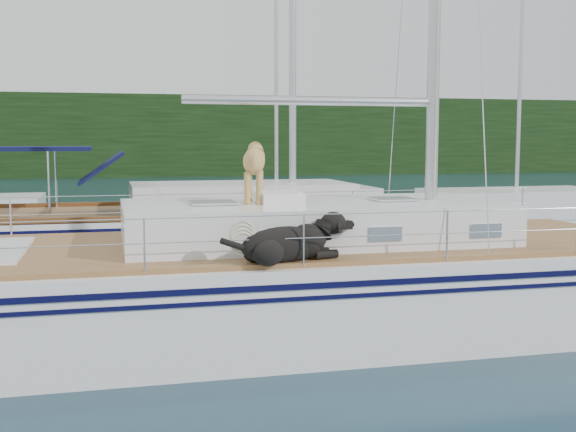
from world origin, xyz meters
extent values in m
plane|color=black|center=(0.00, 0.00, 0.00)|extent=(120.00, 120.00, 0.00)
cube|color=black|center=(0.00, 45.00, 3.00)|extent=(90.00, 3.00, 6.00)
cube|color=#595147|center=(0.00, 46.20, 0.60)|extent=(92.00, 1.00, 1.20)
cube|color=white|center=(0.00, 0.00, 0.50)|extent=(12.00, 3.80, 1.40)
cube|color=olive|center=(0.00, 0.00, 1.23)|extent=(11.52, 3.50, 0.06)
cube|color=white|center=(0.80, 0.00, 1.54)|extent=(5.20, 2.50, 0.55)
cylinder|color=silver|center=(0.80, 0.00, 3.21)|extent=(3.60, 0.12, 0.12)
cylinder|color=silver|center=(0.00, -1.75, 1.82)|extent=(10.56, 0.01, 0.01)
cylinder|color=silver|center=(0.00, 1.75, 1.82)|extent=(10.56, 0.01, 0.01)
cube|color=blue|center=(-1.29, 1.11, 1.29)|extent=(0.85, 0.71, 0.06)
cube|color=silver|center=(0.31, -0.02, 1.89)|extent=(0.66, 0.56, 0.15)
torus|color=beige|center=(-0.50, -1.68, 1.62)|extent=(0.39, 0.12, 0.39)
cube|color=white|center=(-0.30, 6.18, 0.45)|extent=(11.00, 3.50, 1.30)
cube|color=olive|center=(-0.30, 6.18, 1.10)|extent=(10.56, 3.29, 0.06)
cube|color=white|center=(0.90, 6.18, 1.45)|extent=(4.80, 2.30, 0.55)
cube|color=#0E143D|center=(-3.50, 6.18, 2.50)|extent=(2.40, 2.30, 0.08)
cube|color=white|center=(4.00, 16.00, 0.40)|extent=(7.20, 3.00, 1.10)
cylinder|color=silver|center=(4.00, 16.00, 6.00)|extent=(0.14, 0.14, 11.00)
cube|color=white|center=(12.00, 13.00, 0.40)|extent=(6.40, 3.00, 1.10)
cylinder|color=silver|center=(12.00, 13.00, 6.00)|extent=(0.14, 0.14, 11.00)
camera|label=1|loc=(-1.96, -9.67, 2.67)|focal=45.00mm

